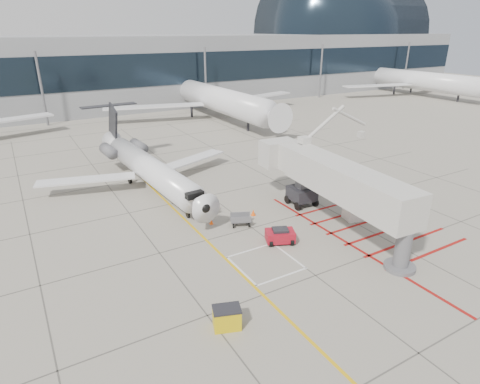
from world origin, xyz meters
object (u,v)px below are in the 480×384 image
spill_bin (227,318)px  pushback_tug (280,235)px  jet_bridge (345,189)px  regional_jet (156,161)px

spill_bin → pushback_tug: bearing=57.3°
jet_bridge → spill_bin: bearing=-153.8°
regional_jet → pushback_tug: regional_jet is taller
jet_bridge → pushback_tug: jet_bridge is taller
regional_jet → spill_bin: regional_jet is taller
jet_bridge → pushback_tug: size_ratio=8.42×
regional_jet → spill_bin: size_ratio=18.25×
jet_bridge → spill_bin: (-13.48, -5.37, -3.01)m
jet_bridge → spill_bin: 14.81m
spill_bin → regional_jet: bearing=100.2°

